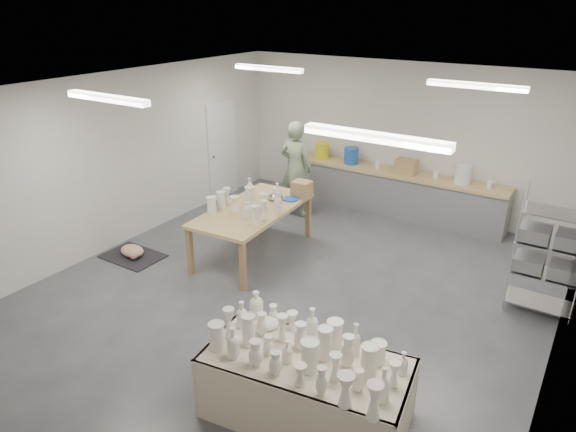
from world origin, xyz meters
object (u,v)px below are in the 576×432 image
Objects in this scene: work_table at (257,207)px; potter at (296,169)px; red_stool at (303,196)px; drying_table at (305,384)px.

potter is at bearing 97.84° from work_table.
work_table is at bearing -79.92° from red_stool.
drying_table is 5.04× the size of red_stool.
red_stool is at bearing 113.13° from drying_table.
red_stool is (0.00, 0.27, -0.66)m from potter.
work_table is 1.22× the size of potter.
work_table reaches higher than red_stool.
potter is 4.38× the size of red_stool.
work_table is 1.90m from potter.
work_table is at bearing 124.95° from drying_table.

